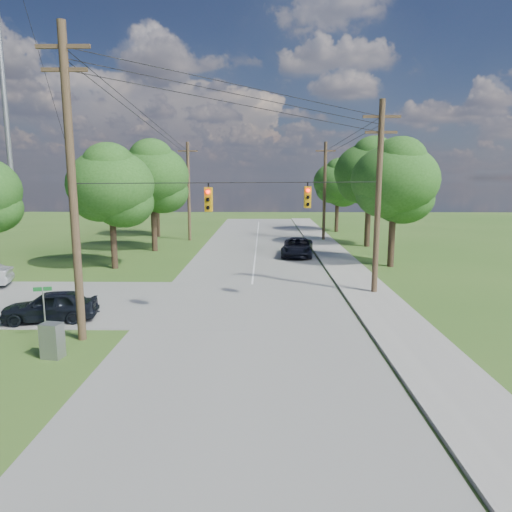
{
  "coord_description": "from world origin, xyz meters",
  "views": [
    {
      "loc": [
        2.68,
        -17.0,
        6.4
      ],
      "look_at": [
        2.32,
        5.0,
        2.64
      ],
      "focal_mm": 32.0,
      "sensor_mm": 36.0,
      "label": 1
    }
  ],
  "objects_px": {
    "pole_north_w": "(189,191)",
    "car_cross_dark": "(50,306)",
    "car_main_north": "(297,247)",
    "pole_north_e": "(325,191)",
    "control_cabinet": "(52,341)",
    "pole_sw": "(72,183)",
    "pole_ne": "(378,196)"
  },
  "relations": [
    {
      "from": "pole_north_e",
      "to": "car_main_north",
      "type": "bearing_deg",
      "value": -109.4
    },
    {
      "from": "car_main_north",
      "to": "pole_ne",
      "type": "bearing_deg",
      "value": -68.01
    },
    {
      "from": "pole_north_e",
      "to": "car_main_north",
      "type": "distance_m",
      "value": 11.13
    },
    {
      "from": "pole_sw",
      "to": "pole_north_e",
      "type": "height_order",
      "value": "pole_sw"
    },
    {
      "from": "control_cabinet",
      "to": "pole_north_e",
      "type": "bearing_deg",
      "value": 77.18
    },
    {
      "from": "pole_sw",
      "to": "pole_north_w",
      "type": "relative_size",
      "value": 1.2
    },
    {
      "from": "pole_sw",
      "to": "car_cross_dark",
      "type": "height_order",
      "value": "pole_sw"
    },
    {
      "from": "pole_ne",
      "to": "car_cross_dark",
      "type": "bearing_deg",
      "value": -161.47
    },
    {
      "from": "pole_sw",
      "to": "pole_ne",
      "type": "distance_m",
      "value": 15.51
    },
    {
      "from": "pole_sw",
      "to": "control_cabinet",
      "type": "distance_m",
      "value": 5.91
    },
    {
      "from": "pole_sw",
      "to": "pole_north_e",
      "type": "relative_size",
      "value": 1.2
    },
    {
      "from": "pole_ne",
      "to": "control_cabinet",
      "type": "relative_size",
      "value": 8.16
    },
    {
      "from": "pole_north_e",
      "to": "car_main_north",
      "type": "height_order",
      "value": "pole_north_e"
    },
    {
      "from": "car_cross_dark",
      "to": "pole_sw",
      "type": "bearing_deg",
      "value": 35.05
    },
    {
      "from": "car_cross_dark",
      "to": "control_cabinet",
      "type": "bearing_deg",
      "value": 15.4
    },
    {
      "from": "car_main_north",
      "to": "control_cabinet",
      "type": "bearing_deg",
      "value": -108.87
    },
    {
      "from": "pole_north_w",
      "to": "car_main_north",
      "type": "xyz_separation_m",
      "value": [
        10.5,
        -9.66,
        -4.36
      ]
    },
    {
      "from": "pole_sw",
      "to": "control_cabinet",
      "type": "height_order",
      "value": "pole_sw"
    },
    {
      "from": "car_main_north",
      "to": "control_cabinet",
      "type": "xyz_separation_m",
      "value": [
        -10.41,
        -21.85,
        -0.13
      ]
    },
    {
      "from": "pole_north_w",
      "to": "car_main_north",
      "type": "distance_m",
      "value": 14.92
    },
    {
      "from": "pole_north_e",
      "to": "control_cabinet",
      "type": "relative_size",
      "value": 7.77
    },
    {
      "from": "pole_ne",
      "to": "pole_north_e",
      "type": "xyz_separation_m",
      "value": [
        -0.0,
        22.0,
        -0.34
      ]
    },
    {
      "from": "pole_sw",
      "to": "car_main_north",
      "type": "bearing_deg",
      "value": 63.14
    },
    {
      "from": "pole_north_w",
      "to": "control_cabinet",
      "type": "bearing_deg",
      "value": -89.83
    },
    {
      "from": "pole_north_e",
      "to": "pole_north_w",
      "type": "xyz_separation_m",
      "value": [
        -13.9,
        0.0,
        0.0
      ]
    },
    {
      "from": "pole_ne",
      "to": "pole_north_w",
      "type": "bearing_deg",
      "value": 122.29
    },
    {
      "from": "pole_north_e",
      "to": "control_cabinet",
      "type": "bearing_deg",
      "value": -113.67
    },
    {
      "from": "pole_north_w",
      "to": "car_cross_dark",
      "type": "xyz_separation_m",
      "value": [
        -1.92,
        -27.3,
        -4.4
      ]
    },
    {
      "from": "car_main_north",
      "to": "control_cabinet",
      "type": "distance_m",
      "value": 24.2
    },
    {
      "from": "pole_ne",
      "to": "car_main_north",
      "type": "distance_m",
      "value": 13.64
    },
    {
      "from": "pole_north_w",
      "to": "car_cross_dark",
      "type": "height_order",
      "value": "pole_north_w"
    },
    {
      "from": "pole_ne",
      "to": "pole_north_w",
      "type": "height_order",
      "value": "pole_ne"
    }
  ]
}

